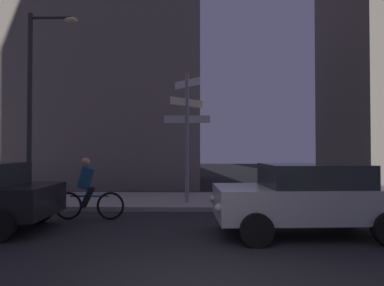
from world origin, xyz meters
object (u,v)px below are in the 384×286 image
Objects in this scene: cyclist at (87,191)px; car_near_right at (308,197)px; signpost at (187,126)px; street_lamp at (36,89)px.

car_near_right is at bearing -15.41° from cyclist.
signpost is 5.30m from street_lamp.
street_lamp is 1.57× the size of car_near_right.
signpost is 2.28× the size of cyclist.
car_near_right is 5.43m from cyclist.
street_lamp is 4.75m from cyclist.
cyclist is (-5.23, 1.44, -0.06)m from car_near_right.
signpost is 4.73m from car_near_right.
signpost is at bearing 38.64° from cyclist.
street_lamp is at bearing 174.89° from signpost.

